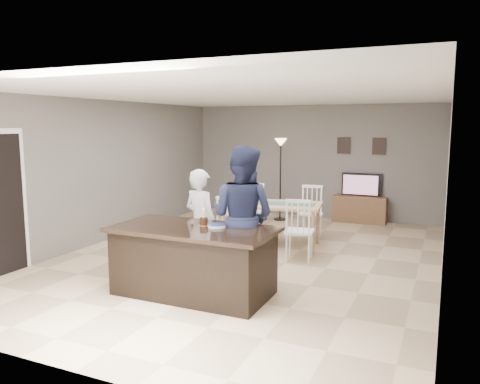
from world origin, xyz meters
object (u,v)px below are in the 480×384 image
at_px(tv_console, 359,209).
at_px(television, 361,185).
at_px(plate_stack, 217,226).
at_px(kitchen_island, 194,260).
at_px(man, 242,217).
at_px(woman, 201,223).
at_px(birthday_cake, 204,221).
at_px(dining_table, 273,211).
at_px(floor_lamp, 281,157).

distance_m(tv_console, television, 0.57).
bearing_deg(plate_stack, tv_console, 80.31).
bearing_deg(kitchen_island, man, 49.96).
relative_size(woman, plate_stack, 6.35).
distance_m(kitchen_island, man, 0.89).
relative_size(television, man, 0.47).
height_order(tv_console, television, television).
distance_m(tv_console, man, 5.12).
relative_size(kitchen_island, birthday_cake, 9.34).
height_order(television, woman, woman).
height_order(tv_console, plate_stack, plate_stack).
bearing_deg(dining_table, television, 61.05).
xyz_separation_m(tv_console, dining_table, (-1.08, -2.83, 0.37)).
relative_size(birthday_cake, floor_lamp, 0.12).
height_order(kitchen_island, tv_console, kitchen_island).
relative_size(plate_stack, dining_table, 0.12).
bearing_deg(tv_console, woman, -106.87).
relative_size(tv_console, woman, 0.75).
xyz_separation_m(television, floor_lamp, (-1.76, -0.55, 0.62)).
relative_size(television, plate_stack, 3.64).
distance_m(woman, dining_table, 2.08).
xyz_separation_m(plate_stack, floor_lamp, (-0.84, 4.94, 0.57)).
xyz_separation_m(kitchen_island, tv_console, (1.20, 5.57, -0.15)).
bearing_deg(kitchen_island, floor_lamp, 96.31).
xyz_separation_m(birthday_cake, plate_stack, (0.21, -0.02, -0.03)).
bearing_deg(dining_table, birthday_cake, -99.86).
bearing_deg(birthday_cake, plate_stack, -6.37).
distance_m(plate_stack, dining_table, 2.61).
xyz_separation_m(kitchen_island, television, (1.20, 5.64, 0.41)).
bearing_deg(tv_console, dining_table, -110.85).
bearing_deg(plate_stack, dining_table, 93.34).
bearing_deg(kitchen_island, birthday_cake, 69.42).
distance_m(kitchen_island, dining_table, 2.75).
xyz_separation_m(kitchen_island, woman, (-0.28, 0.71, 0.34)).
relative_size(man, birthday_cake, 8.50).
height_order(woman, plate_stack, woman).
relative_size(kitchen_island, woman, 1.35).
bearing_deg(floor_lamp, kitchen_island, -83.69).
distance_m(television, plate_stack, 5.57).
bearing_deg(birthday_cake, tv_console, 78.12).
height_order(man, plate_stack, man).
distance_m(man, floor_lamp, 4.68).
bearing_deg(dining_table, floor_lamp, 97.72).
relative_size(man, plate_stack, 7.79).
xyz_separation_m(tv_console, man, (-0.74, -5.02, 0.68)).
relative_size(kitchen_island, tv_console, 1.79).
bearing_deg(television, man, 81.75).
height_order(plate_stack, floor_lamp, floor_lamp).
xyz_separation_m(man, birthday_cake, (-0.40, -0.38, -0.02)).
height_order(kitchen_island, woman, woman).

